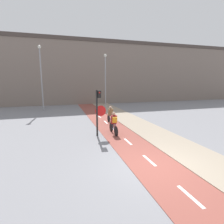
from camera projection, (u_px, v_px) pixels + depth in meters
ground_plane at (155, 166)px, 7.10m from camera, size 120.00×120.00×0.00m
bike_lane at (155, 166)px, 7.11m from camera, size 2.16×60.00×0.02m
sidewalk_strip at (201, 159)px, 7.74m from camera, size 2.40×60.00×0.05m
building_row_background at (82, 72)px, 27.83m from camera, size 60.00×5.20×9.58m
traffic_light_pole at (98, 108)px, 10.76m from camera, size 0.67×0.25×2.90m
street_lamp_far at (41, 72)px, 19.45m from camera, size 0.36×0.36×7.29m
street_lamp_sidewalk at (105, 76)px, 22.00m from camera, size 0.36×0.36×6.74m
cyclist_near at (114, 123)px, 11.34m from camera, size 0.46×1.72×1.46m
cyclist_far at (110, 116)px, 14.17m from camera, size 0.46×1.66×1.44m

